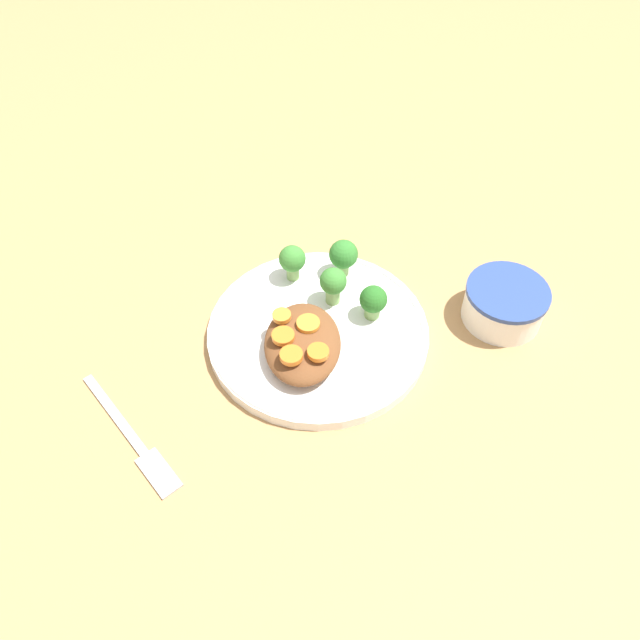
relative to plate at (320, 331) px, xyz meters
The scene contains 14 objects.
ground_plane 0.01m from the plate, ahead, with size 4.00×4.00×0.00m, color tan.
plate is the anchor object (origin of this frame).
dip_bowl 0.23m from the plate, 97.57° to the left, with size 0.10×0.10×0.05m.
stew_mound 0.04m from the plate, 26.44° to the right, with size 0.12×0.09×0.03m, color brown.
broccoli_floret_0 0.07m from the plate, 107.30° to the left, with size 0.03×0.03×0.04m.
broccoli_floret_1 0.06m from the plate, 157.61° to the left, with size 0.03×0.03×0.05m.
broccoli_floret_2 0.10m from the plate, 159.70° to the right, with size 0.03×0.03×0.05m.
broccoli_floret_3 0.10m from the plate, 160.84° to the left, with size 0.04×0.04×0.05m.
carrot_slice_0 0.06m from the plate, 75.47° to the right, with size 0.02×0.02×0.01m, color orange.
carrot_slice_1 0.05m from the plate, 26.62° to the right, with size 0.03×0.03×0.01m, color orange.
carrot_slice_2 0.07m from the plate, ahead, with size 0.02×0.02×0.01m, color orange.
carrot_slice_3 0.08m from the plate, 23.10° to the right, with size 0.03×0.03×0.01m, color orange.
carrot_slice_4 0.07m from the plate, 43.66° to the right, with size 0.03×0.03×0.01m, color orange.
fork 0.24m from the plate, 52.89° to the right, with size 0.15×0.13×0.01m.
Camera 1 is at (0.47, -0.00, 0.58)m, focal length 35.00 mm.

